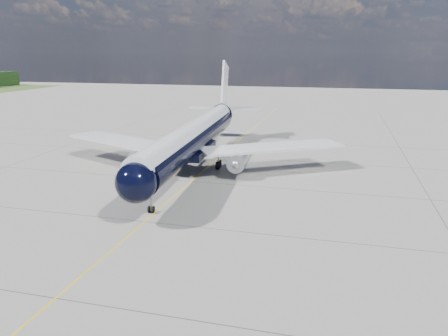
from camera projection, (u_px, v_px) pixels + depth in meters
The scene contains 3 objects.
ground at pixel (202, 172), 63.87m from camera, with size 320.00×320.00×0.00m, color gray.
taxiway_centerline at pixel (191, 181), 59.19m from camera, with size 0.16×160.00×0.01m, color yellow.
main_airliner at pixel (195, 136), 64.97m from camera, with size 43.91×53.56×15.47m.
Camera 1 is at (18.71, -28.72, 17.07)m, focal length 35.00 mm.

